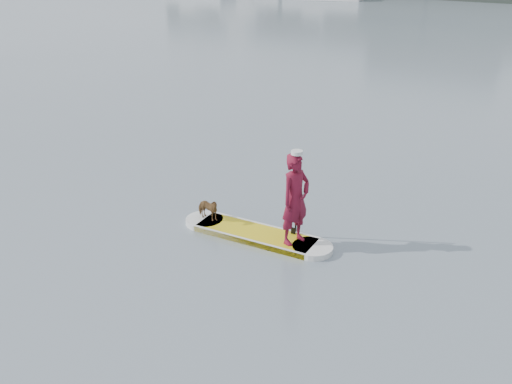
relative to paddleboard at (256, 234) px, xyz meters
The scene contains 6 objects.
ground 3.20m from the paddleboard, 143.77° to the left, with size 140.00×140.00×0.00m, color slate.
paddleboard is the anchor object (origin of this frame).
paddler 1.29m from the paddleboard, ahead, with size 0.66×0.44×1.82m, color maroon.
white_cap 2.10m from the paddleboard, ahead, with size 0.22×0.22×0.07m, color silver.
dog 1.20m from the paddleboard, behind, with size 0.27×0.58×0.49m, color brown.
paddle 1.06m from the paddleboard, 25.21° to the left, with size 0.10×0.30×2.00m.
Camera 1 is at (8.12, -10.53, 5.55)m, focal length 40.00 mm.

